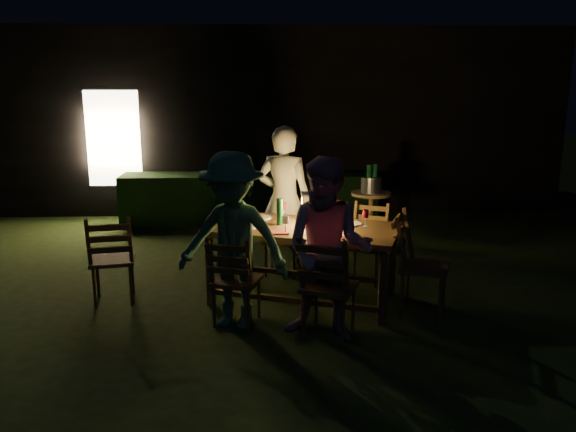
{
  "coord_description": "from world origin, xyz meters",
  "views": [
    {
      "loc": [
        -0.25,
        -5.45,
        2.24
      ],
      "look_at": [
        -0.0,
        0.43,
        0.86
      ],
      "focal_mm": 35.0,
      "sensor_mm": 36.0,
      "label": 1
    }
  ],
  "objects_px": {
    "chair_far_left": "(283,251)",
    "chair_far_right": "(366,258)",
    "chair_end": "(421,282)",
    "person_opp_left": "(233,241)",
    "chair_spare": "(113,275)",
    "person_opp_right": "(328,250)",
    "bottle_table": "(280,212)",
    "chair_near_right": "(328,304)",
    "person_house_side": "(284,201)",
    "bottle_bucket_b": "(375,181)",
    "lantern": "(309,211)",
    "chair_near_left": "(236,296)",
    "bottle_bucket_a": "(369,182)",
    "dining_table": "(303,234)",
    "side_table": "(371,198)",
    "ice_bucket": "(372,185)"
  },
  "relations": [
    {
      "from": "chair_near_right",
      "to": "chair_far_right",
      "type": "bearing_deg",
      "value": 91.7
    },
    {
      "from": "chair_near_left",
      "to": "person_house_side",
      "type": "xyz_separation_m",
      "value": [
        0.51,
        1.5,
        0.61
      ]
    },
    {
      "from": "chair_far_left",
      "to": "lantern",
      "type": "xyz_separation_m",
      "value": [
        0.24,
        -0.84,
        0.68
      ]
    },
    {
      "from": "dining_table",
      "to": "side_table",
      "type": "height_order",
      "value": "dining_table"
    },
    {
      "from": "person_opp_left",
      "to": "person_opp_right",
      "type": "bearing_deg",
      "value": -0.0
    },
    {
      "from": "chair_end",
      "to": "side_table",
      "type": "height_order",
      "value": "chair_end"
    },
    {
      "from": "chair_far_right",
      "to": "bottle_bucket_b",
      "type": "distance_m",
      "value": 1.77
    },
    {
      "from": "chair_near_right",
      "to": "chair_far_left",
      "type": "height_order",
      "value": "chair_near_right"
    },
    {
      "from": "person_house_side",
      "to": "ice_bucket",
      "type": "xyz_separation_m",
      "value": [
        1.28,
        1.2,
        -0.03
      ]
    },
    {
      "from": "chair_near_right",
      "to": "side_table",
      "type": "xyz_separation_m",
      "value": [
        0.94,
        2.99,
        0.36
      ]
    },
    {
      "from": "chair_near_left",
      "to": "chair_near_right",
      "type": "relative_size",
      "value": 0.93
    },
    {
      "from": "person_house_side",
      "to": "bottle_bucket_b",
      "type": "xyz_separation_m",
      "value": [
        1.33,
        1.24,
        0.02
      ]
    },
    {
      "from": "chair_end",
      "to": "person_opp_left",
      "type": "bearing_deg",
      "value": -60.15
    },
    {
      "from": "chair_far_left",
      "to": "chair_far_right",
      "type": "distance_m",
      "value": 1.0
    },
    {
      "from": "chair_near_right",
      "to": "lantern",
      "type": "xyz_separation_m",
      "value": [
        -0.11,
        0.91,
        0.66
      ]
    },
    {
      "from": "chair_near_left",
      "to": "chair_end",
      "type": "relative_size",
      "value": 0.89
    },
    {
      "from": "chair_far_right",
      "to": "lantern",
      "type": "bearing_deg",
      "value": 61.92
    },
    {
      "from": "chair_end",
      "to": "side_table",
      "type": "xyz_separation_m",
      "value": [
        -0.05,
        2.51,
        0.35
      ]
    },
    {
      "from": "chair_near_left",
      "to": "bottle_table",
      "type": "height_order",
      "value": "bottle_table"
    },
    {
      "from": "chair_end",
      "to": "bottle_table",
      "type": "distance_m",
      "value": 1.61
    },
    {
      "from": "chair_far_left",
      "to": "chair_spare",
      "type": "relative_size",
      "value": 0.94
    },
    {
      "from": "bottle_table",
      "to": "person_opp_left",
      "type": "bearing_deg",
      "value": -122.58
    },
    {
      "from": "chair_spare",
      "to": "person_opp_right",
      "type": "xyz_separation_m",
      "value": [
        2.15,
        -0.95,
        0.52
      ]
    },
    {
      "from": "chair_end",
      "to": "chair_far_left",
      "type": "bearing_deg",
      "value": -110.79
    },
    {
      "from": "lantern",
      "to": "chair_spare",
      "type": "bearing_deg",
      "value": -179.88
    },
    {
      "from": "lantern",
      "to": "bottle_table",
      "type": "bearing_deg",
      "value": 170.59
    },
    {
      "from": "person_opp_right",
      "to": "ice_bucket",
      "type": "height_order",
      "value": "person_opp_right"
    },
    {
      "from": "chair_far_right",
      "to": "person_opp_right",
      "type": "height_order",
      "value": "person_opp_right"
    },
    {
      "from": "chair_far_left",
      "to": "person_house_side",
      "type": "height_order",
      "value": "person_house_side"
    },
    {
      "from": "person_house_side",
      "to": "person_opp_right",
      "type": "distance_m",
      "value": 1.87
    },
    {
      "from": "person_opp_right",
      "to": "bottle_bucket_a",
      "type": "xyz_separation_m",
      "value": [
        0.91,
        3.0,
        0.09
      ]
    },
    {
      "from": "lantern",
      "to": "bottle_bucket_a",
      "type": "xyz_separation_m",
      "value": [
        1.0,
        2.05,
        -0.05
      ]
    },
    {
      "from": "chair_far_right",
      "to": "bottle_bucket_b",
      "type": "bearing_deg",
      "value": -78.08
    },
    {
      "from": "person_house_side",
      "to": "chair_far_right",
      "type": "bearing_deg",
      "value": 177.1
    },
    {
      "from": "bottle_table",
      "to": "bottle_bucket_a",
      "type": "bearing_deg",
      "value": 56.88
    },
    {
      "from": "person_house_side",
      "to": "chair_near_right",
      "type": "bearing_deg",
      "value": 119.45
    },
    {
      "from": "dining_table",
      "to": "bottle_bucket_a",
      "type": "height_order",
      "value": "bottle_bucket_a"
    },
    {
      "from": "chair_end",
      "to": "side_table",
      "type": "distance_m",
      "value": 2.54
    },
    {
      "from": "chair_near_right",
      "to": "chair_far_right",
      "type": "xyz_separation_m",
      "value": [
        0.6,
        1.42,
        -0.02
      ]
    },
    {
      "from": "chair_spare",
      "to": "ice_bucket",
      "type": "xyz_separation_m",
      "value": [
        3.1,
        2.09,
        0.57
      ]
    },
    {
      "from": "person_opp_right",
      "to": "lantern",
      "type": "relative_size",
      "value": 4.71
    },
    {
      "from": "dining_table",
      "to": "lantern",
      "type": "xyz_separation_m",
      "value": [
        0.06,
        0.03,
        0.24
      ]
    },
    {
      "from": "chair_far_left",
      "to": "bottle_table",
      "type": "xyz_separation_m",
      "value": [
        -0.06,
        -0.79,
        0.67
      ]
    },
    {
      "from": "ice_bucket",
      "to": "bottle_bucket_a",
      "type": "xyz_separation_m",
      "value": [
        -0.05,
        -0.04,
        0.05
      ]
    },
    {
      "from": "dining_table",
      "to": "person_opp_left",
      "type": "distance_m",
      "value": 0.94
    },
    {
      "from": "bottle_table",
      "to": "person_house_side",
      "type": "bearing_deg",
      "value": 84.83
    },
    {
      "from": "chair_near_right",
      "to": "chair_far_right",
      "type": "distance_m",
      "value": 1.54
    },
    {
      "from": "chair_far_left",
      "to": "person_opp_left",
      "type": "distance_m",
      "value": 1.68
    },
    {
      "from": "person_opp_right",
      "to": "bottle_table",
      "type": "height_order",
      "value": "person_opp_right"
    },
    {
      "from": "chair_near_right",
      "to": "chair_far_right",
      "type": "relative_size",
      "value": 1.07
    }
  ]
}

